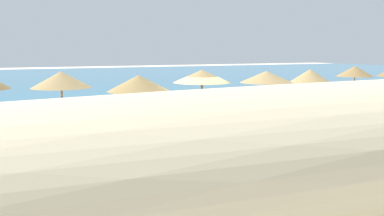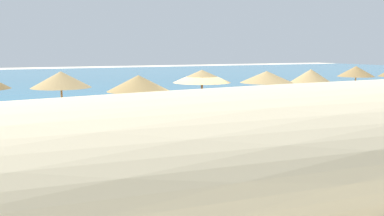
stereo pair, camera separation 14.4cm
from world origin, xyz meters
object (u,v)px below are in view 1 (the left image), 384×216
Objects in this scene: beach_umbrella_6 at (266,77)px; cooler_box at (317,133)px; beach_umbrella_3 at (61,80)px; beach_umbrella_5 at (202,76)px; beach_umbrella_8 at (355,71)px; lounge_chair_1 at (318,115)px; beach_umbrella_4 at (139,83)px; beach_umbrella_7 at (310,76)px; beach_ball at (361,129)px; lounge_chair_0 at (216,125)px.

beach_umbrella_6 is 3.77m from cooler_box.
beach_umbrella_5 is (6.04, -0.19, -0.03)m from beach_umbrella_3.
lounge_chair_1 is at bearing -166.14° from beach_umbrella_8.
lounge_chair_1 is (9.20, -0.78, -1.85)m from beach_umbrella_4.
beach_umbrella_3 is 6.04m from beach_umbrella_5.
beach_umbrella_7 is (9.36, 0.08, 0.05)m from beach_umbrella_4.
beach_umbrella_8 reaches higher than beach_umbrella_5.
beach_umbrella_4 is at bearing 159.83° from beach_ball.
beach_umbrella_8 reaches higher than beach_ball.
lounge_chair_1 is at bearing -100.77° from beach_umbrella_7.
lounge_chair_1 is 3.37m from cooler_box.
beach_ball is 2.43m from cooler_box.
beach_umbrella_8 is at bearing 47.15° from beach_ball.
beach_umbrella_7 reaches higher than beach_ball.
beach_umbrella_3 is at bearing 178.18° from beach_umbrella_5.
lounge_chair_0 is (-6.12, -0.93, -1.94)m from beach_umbrella_7.
beach_umbrella_7 is at bearing 53.10° from cooler_box.
beach_umbrella_7 is at bearing 89.07° from beach_ball.
beach_umbrella_6 is at bearing -177.49° from beach_umbrella_8.
beach_umbrella_4 reaches higher than lounge_chair_0.
beach_umbrella_6 is (6.36, -0.23, 0.10)m from beach_umbrella_4.
beach_umbrella_5 is 4.84× the size of cooler_box.
beach_umbrella_3 is 1.08× the size of beach_umbrella_4.
beach_umbrella_5 is at bearing -1.82° from beach_umbrella_3.
beach_umbrella_7 is 3.15m from beach_umbrella_8.
beach_umbrella_5 is 1.68× the size of lounge_chair_0.
beach_umbrella_7 reaches higher than beach_umbrella_4.
cooler_box is at bearing -149.93° from beach_umbrella_8.
beach_umbrella_5 is at bearing -178.91° from beach_umbrella_8.
beach_umbrella_8 is 3.99m from lounge_chair_1.
cooler_box is at bearing -25.05° from beach_umbrella_4.
beach_umbrella_6 is at bearing 132.77° from beach_ball.
beach_umbrella_5 is at bearing -178.02° from beach_umbrella_7.
lounge_chair_1 is (-3.31, -0.82, -2.07)m from beach_umbrella_8.
beach_umbrella_3 is at bearing 164.41° from beach_ball.
beach_umbrella_3 reaches higher than cooler_box.
beach_umbrella_3 is at bearing 55.01° from lounge_chair_0.
beach_umbrella_5 is 3.44m from beach_umbrella_6.
beach_umbrella_5 is at bearing -1.96° from lounge_chair_0.
beach_umbrella_4 is at bearing 154.95° from cooler_box.
beach_umbrella_8 is 1.68× the size of lounge_chair_0.
beach_umbrella_6 is 4.88m from beach_ball.
beach_umbrella_5 reaches higher than beach_umbrella_4.
beach_umbrella_3 is 1.02× the size of beach_umbrella_8.
beach_umbrella_4 is 9.42m from lounge_chair_1.
beach_umbrella_7 is 4.67m from cooler_box.
beach_ball is (-0.06, -3.50, -2.18)m from beach_umbrella_7.
beach_umbrella_6 is at bearing -1.68° from beach_umbrella_3.
beach_umbrella_7 is at bearing -108.34° from lounge_chair_0.
lounge_chair_0 is (0.33, -0.71, -2.11)m from beach_umbrella_5.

